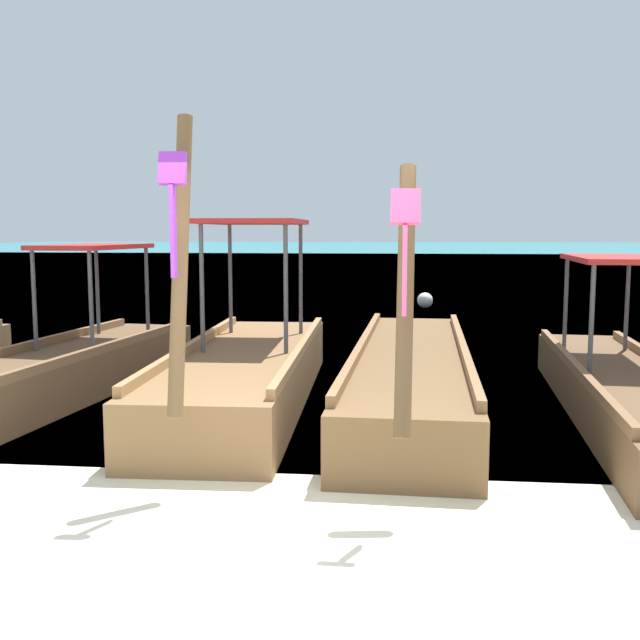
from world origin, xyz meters
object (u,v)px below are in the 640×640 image
(longtail_boat_violet_ribbon, at_px, (247,371))
(longtail_boat_orange_ribbon, at_px, (622,390))
(longtail_boat_red_ribbon, at_px, (71,366))
(mooring_buoy_near, at_px, (425,300))
(longtail_boat_pink_ribbon, at_px, (411,374))

(longtail_boat_violet_ribbon, relative_size, longtail_boat_orange_ribbon, 0.93)
(longtail_boat_red_ribbon, distance_m, longtail_boat_orange_ribbon, 6.40)
(longtail_boat_orange_ribbon, bearing_deg, mooring_buoy_near, 98.60)
(longtail_boat_orange_ribbon, bearing_deg, longtail_boat_pink_ribbon, 163.81)
(longtail_boat_violet_ribbon, height_order, mooring_buoy_near, longtail_boat_violet_ribbon)
(longtail_boat_red_ribbon, height_order, mooring_buoy_near, longtail_boat_red_ribbon)
(longtail_boat_violet_ribbon, bearing_deg, longtail_boat_pink_ribbon, 9.37)
(longtail_boat_orange_ribbon, relative_size, mooring_buoy_near, 15.70)
(longtail_boat_pink_ribbon, xyz_separation_m, mooring_buoy_near, (0.53, 10.57, -0.11))
(longtail_boat_violet_ribbon, bearing_deg, mooring_buoy_near, 77.37)
(longtail_boat_orange_ribbon, xyz_separation_m, mooring_buoy_near, (-1.70, 11.21, -0.11))
(mooring_buoy_near, bearing_deg, longtail_boat_pink_ribbon, -92.85)
(longtail_boat_pink_ribbon, bearing_deg, longtail_boat_orange_ribbon, -16.19)
(longtail_boat_red_ribbon, xyz_separation_m, longtail_boat_pink_ribbon, (4.16, 0.09, -0.03))
(longtail_boat_red_ribbon, height_order, longtail_boat_pink_ribbon, longtail_boat_pink_ribbon)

